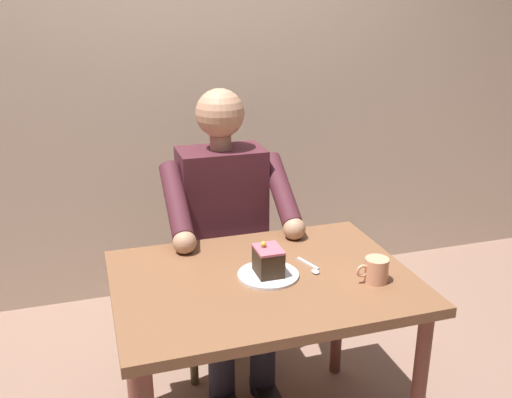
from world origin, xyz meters
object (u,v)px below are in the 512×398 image
Objects in this scene: seated_person at (227,234)px; dessert_spoon at (312,268)px; chair at (218,252)px; dining_table at (263,299)px; cake_slice at (268,261)px; coffee_cup at (376,270)px.

dessert_spoon is at bearing 110.39° from seated_person.
seated_person reaches higher than chair.
cake_slice is at bearing 175.99° from dining_table.
seated_person is 8.92× the size of dessert_spoon.
dining_table is 0.40m from coffee_cup.
dessert_spoon is (-0.18, 0.67, 0.21)m from chair.
coffee_cup is 0.81× the size of dessert_spoon.
dessert_spoon is (-0.18, 0.49, 0.05)m from seated_person.
coffee_cup is at bearing 138.16° from dessert_spoon.
cake_slice is 1.00× the size of coffee_cup.
seated_person is 10.96× the size of coffee_cup.
chair reaches higher than dining_table.
seated_person is at bearing -69.61° from dessert_spoon.
dessert_spoon is at bearing -177.41° from cake_slice.
dessert_spoon is at bearing -178.06° from dining_table.
seated_person is 0.51m from cake_slice.
chair is 0.23m from seated_person.
cake_slice is 0.36m from coffee_cup.
dining_table is at bearing 90.00° from seated_person.
cake_slice reaches higher than dessert_spoon.
chair is 0.72m from cake_slice.
dining_table is 0.50m from seated_person.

